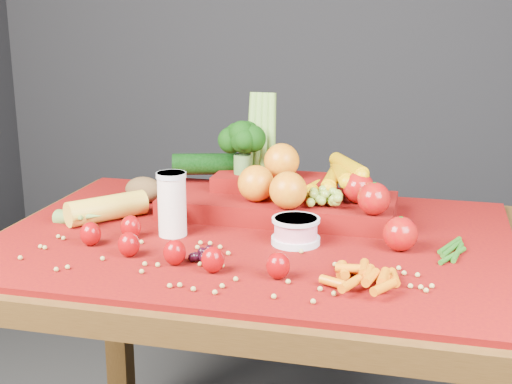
% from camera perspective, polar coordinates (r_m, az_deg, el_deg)
% --- Properties ---
extents(table, '(1.10, 0.80, 0.75)m').
position_cam_1_polar(table, '(1.53, -0.18, -7.28)').
color(table, '#37220C').
rests_on(table, ground).
extents(red_cloth, '(1.05, 0.75, 0.01)m').
position_cam_1_polar(red_cloth, '(1.49, -0.19, -3.69)').
color(red_cloth, '#700D03').
rests_on(red_cloth, table).
extents(milk_glass, '(0.06, 0.06, 0.13)m').
position_cam_1_polar(milk_glass, '(1.48, -6.74, -0.79)').
color(milk_glass, silver).
rests_on(milk_glass, red_cloth).
extents(yogurt_bowl, '(0.10, 0.10, 0.05)m').
position_cam_1_polar(yogurt_bowl, '(1.43, 3.20, -3.04)').
color(yogurt_bowl, silver).
rests_on(yogurt_bowl, red_cloth).
extents(strawberry_scatter, '(0.44, 0.28, 0.05)m').
position_cam_1_polar(strawberry_scatter, '(1.39, -7.08, -3.85)').
color(strawberry_scatter, '#960001').
rests_on(strawberry_scatter, red_cloth).
extents(dark_grape_cluster, '(0.06, 0.05, 0.03)m').
position_cam_1_polar(dark_grape_cluster, '(1.34, -4.03, -4.98)').
color(dark_grape_cluster, black).
rests_on(dark_grape_cluster, red_cloth).
extents(soybean_scatter, '(0.84, 0.24, 0.01)m').
position_cam_1_polar(soybean_scatter, '(1.30, -2.36, -6.02)').
color(soybean_scatter, '#AD9B4A').
rests_on(soybean_scatter, red_cloth).
extents(corn_ear, '(0.25, 0.26, 0.06)m').
position_cam_1_polar(corn_ear, '(1.59, -13.26, -1.75)').
color(corn_ear, yellow).
rests_on(corn_ear, red_cloth).
extents(potato, '(0.09, 0.07, 0.06)m').
position_cam_1_polar(potato, '(1.74, -8.97, 0.19)').
color(potato, brown).
rests_on(potato, red_cloth).
extents(baby_carrot_pile, '(0.18, 0.17, 0.03)m').
position_cam_1_polar(baby_carrot_pile, '(1.24, 8.73, -6.78)').
color(baby_carrot_pile, '#D76507').
rests_on(baby_carrot_pile, red_cloth).
extents(green_bean_pile, '(0.14, 0.12, 0.01)m').
position_cam_1_polar(green_bean_pile, '(1.44, 15.60, -4.54)').
color(green_bean_pile, '#1F5B15').
rests_on(green_bean_pile, red_cloth).
extents(produce_mound, '(0.60, 0.37, 0.27)m').
position_cam_1_polar(produce_mound, '(1.61, 2.28, 0.23)').
color(produce_mound, '#700D03').
rests_on(produce_mound, red_cloth).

